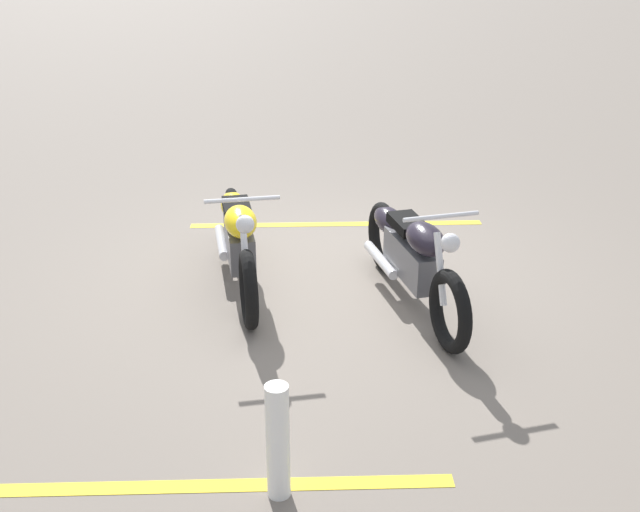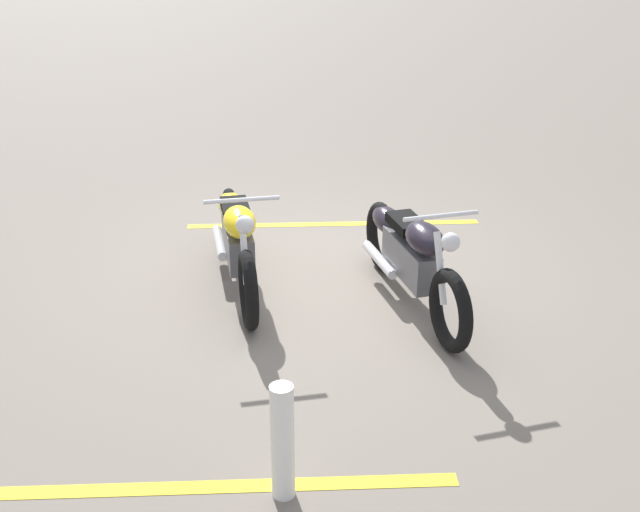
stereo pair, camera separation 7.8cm
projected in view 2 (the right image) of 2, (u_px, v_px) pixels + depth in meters
The scene contains 6 objects.
ground_plane at pixel (325, 278), 7.50m from camera, with size 60.00×60.00×0.00m, color slate.
motorcycle_bright_foreground at pixel (237, 237), 7.21m from camera, with size 2.19×0.80×1.04m.
motorcycle_dark_foreground at pixel (410, 254), 6.87m from camera, with size 2.15×0.89×1.04m.
bollard_post at pixel (283, 442), 4.60m from camera, with size 0.14×0.14×0.76m, color white.
parking_stripe_near at pixel (334, 224), 8.76m from camera, with size 3.20×0.12×0.01m, color yellow.
parking_stripe_mid at pixel (195, 487), 4.80m from camera, with size 3.20×0.12×0.01m, color yellow.
Camera 2 is at (6.77, 0.30, 3.23)m, focal length 44.72 mm.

